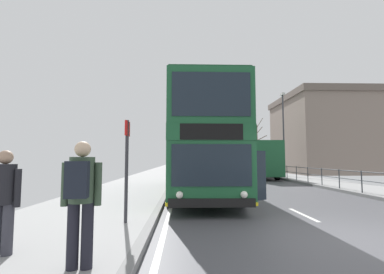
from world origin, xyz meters
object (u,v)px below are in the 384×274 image
(double_decker_bus_main, at_px, (201,145))
(pedestrian_companion, at_px, (4,196))
(pedestrian_with_backpack, at_px, (81,193))
(background_building_00, at_px, (323,134))
(bare_tree_far_00, at_px, (256,147))
(bus_stop_sign_near, at_px, (127,158))
(background_bus_far_lane, at_px, (253,159))
(street_lamp_far_side, at_px, (283,127))

(double_decker_bus_main, relative_size, pedestrian_companion, 6.28)
(pedestrian_with_backpack, xyz_separation_m, background_building_00, (18.17, 28.97, 3.49))
(double_decker_bus_main, height_order, bare_tree_far_00, bare_tree_far_00)
(bus_stop_sign_near, xyz_separation_m, bare_tree_far_00, (11.04, 30.22, 1.64))
(double_decker_bus_main, height_order, background_building_00, background_building_00)
(pedestrian_with_backpack, relative_size, background_building_00, 0.15)
(pedestrian_companion, xyz_separation_m, background_building_00, (19.60, 28.34, 3.59))
(background_bus_far_lane, bearing_deg, pedestrian_companion, -113.96)
(pedestrian_companion, height_order, street_lamp_far_side, street_lamp_far_side)
(bus_stop_sign_near, distance_m, bare_tree_far_00, 32.22)
(background_building_00, bearing_deg, street_lamp_far_side, -133.50)
(pedestrian_with_backpack, bearing_deg, bus_stop_sign_near, 88.94)
(pedestrian_with_backpack, xyz_separation_m, street_lamp_far_side, (10.39, 20.77, 3.33))
(background_bus_far_lane, relative_size, pedestrian_companion, 6.08)
(background_bus_far_lane, relative_size, bus_stop_sign_near, 4.08)
(double_decker_bus_main, bearing_deg, background_building_00, 51.67)
(background_bus_far_lane, distance_m, bus_stop_sign_near, 19.94)
(pedestrian_with_backpack, height_order, bus_stop_sign_near, bus_stop_sign_near)
(street_lamp_far_side, bearing_deg, background_bus_far_lane, 170.52)
(pedestrian_companion, distance_m, bare_tree_far_00, 34.81)
(bare_tree_far_00, bearing_deg, background_building_00, -29.86)
(bus_stop_sign_near, height_order, bare_tree_far_00, bare_tree_far_00)
(street_lamp_far_side, xyz_separation_m, background_building_00, (7.78, 8.20, 0.16))
(pedestrian_companion, distance_m, background_building_00, 34.64)
(pedestrian_with_backpack, height_order, pedestrian_companion, pedestrian_with_backpack)
(pedestrian_with_backpack, bearing_deg, background_building_00, 57.90)
(double_decker_bus_main, height_order, pedestrian_with_backpack, double_decker_bus_main)
(street_lamp_far_side, relative_size, bare_tree_far_00, 1.07)
(background_bus_far_lane, xyz_separation_m, background_building_00, (10.45, 7.75, 2.98))
(street_lamp_far_side, bearing_deg, pedestrian_companion, -120.41)
(background_bus_far_lane, xyz_separation_m, bare_tree_far_00, (3.38, 11.81, 1.63))
(bare_tree_far_00, xyz_separation_m, background_building_00, (7.08, -4.06, 1.36))
(background_bus_far_lane, height_order, background_building_00, background_building_00)
(double_decker_bus_main, xyz_separation_m, bus_stop_sign_near, (-2.13, -5.93, -0.62))
(pedestrian_companion, relative_size, background_building_00, 0.14)
(bus_stop_sign_near, height_order, background_building_00, background_building_00)
(double_decker_bus_main, relative_size, background_building_00, 0.87)
(bus_stop_sign_near, relative_size, street_lamp_far_side, 0.32)
(background_bus_far_lane, height_order, bus_stop_sign_near, background_bus_far_lane)
(pedestrian_companion, distance_m, bus_stop_sign_near, 2.70)
(background_building_00, bearing_deg, double_decker_bus_main, -128.33)
(background_building_00, bearing_deg, bare_tree_far_00, 150.14)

